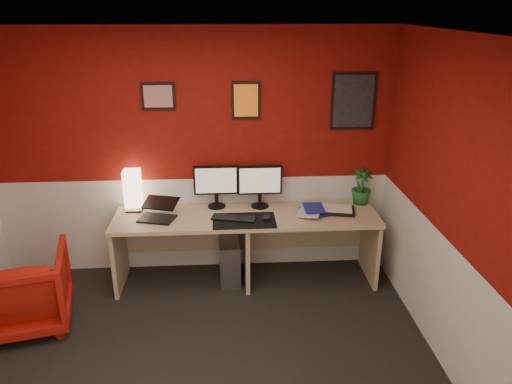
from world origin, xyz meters
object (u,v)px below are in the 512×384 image
potted_plant (361,187)px  armchair (23,290)px  laptop (156,209)px  monitor_right (260,180)px  desk (247,248)px  shoji_lamp (133,191)px  monitor_left (216,180)px  pc_tower (229,259)px  zen_tray (336,210)px

potted_plant → armchair: potted_plant is taller
laptop → monitor_right: (1.01, 0.26, 0.18)m
desk → monitor_right: (0.15, 0.21, 0.66)m
shoji_lamp → monitor_right: size_ratio=0.69×
monitor_left → monitor_right: (0.44, -0.02, 0.00)m
armchair → shoji_lamp: bearing=-149.5°
potted_plant → pc_tower: size_ratio=0.83×
monitor_right → pc_tower: size_ratio=1.29×
desk → monitor_right: 0.70m
zen_tray → pc_tower: (-1.08, 0.00, -0.52)m
laptop → armchair: laptop is taller
zen_tray → armchair: size_ratio=0.46×
laptop → monitor_left: size_ratio=0.57×
monitor_left → pc_tower: 0.83m
monitor_right → zen_tray: monitor_right is taller
zen_tray → pc_tower: zen_tray is taller
laptop → potted_plant: bearing=23.5°
armchair → monitor_left: bearing=-166.4°
zen_tray → pc_tower: size_ratio=0.78×
desk → potted_plant: size_ratio=6.99×
desk → pc_tower: bearing=169.5°
monitor_left → monitor_right: same height
desk → zen_tray: bearing=2.0°
monitor_left → potted_plant: (1.49, 0.00, -0.10)m
potted_plant → laptop: bearing=-172.3°
shoji_lamp → laptop: size_ratio=1.21×
zen_tray → desk: bearing=-178.0°
shoji_lamp → laptop: shoji_lamp is taller
desk → shoji_lamp: 1.27m
laptop → potted_plant: size_ratio=0.89×
monitor_left → monitor_right: 0.44m
monitor_right → armchair: 2.38m
monitor_right → zen_tray: bearing=-13.1°
shoji_lamp → zen_tray: (2.02, -0.17, -0.18)m
laptop → monitor_left: bearing=41.8°
potted_plant → armchair: bearing=-165.0°
desk → pc_tower: 0.23m
pc_tower → armchair: (-1.81, -0.65, 0.12)m
monitor_left → potted_plant: size_ratio=1.56×
desk → pc_tower: desk is taller
shoji_lamp → pc_tower: bearing=-10.4°
monitor_left → zen_tray: size_ratio=1.66×
zen_tray → potted_plant: bearing=34.5°
laptop → armchair: bearing=-137.2°
shoji_lamp → monitor_right: (1.27, 0.00, 0.09)m
pc_tower → desk: bearing=-13.0°
shoji_lamp → monitor_left: (0.83, 0.03, 0.09)m
monitor_right → potted_plant: bearing=1.4°
laptop → monitor_right: 1.06m
zen_tray → armchair: zen_tray is taller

